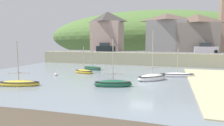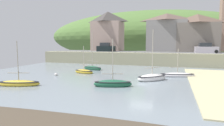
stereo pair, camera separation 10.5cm
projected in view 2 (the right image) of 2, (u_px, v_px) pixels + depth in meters
ground at (140, 114)px, 11.76m from camera, size 48.00×41.00×0.61m
quay_seawall at (156, 58)px, 37.70m from camera, size 48.00×9.40×2.40m
hillside_backdrop at (150, 37)px, 74.60m from camera, size 80.00×44.00×18.76m
waterfront_building_left at (108, 31)px, 48.13m from camera, size 7.40×5.66×9.49m
waterfront_building_centre at (167, 32)px, 43.96m from camera, size 8.80×5.49×8.47m
waterfront_building_right at (197, 33)px, 42.08m from camera, size 8.76×5.74×8.05m
sailboat_nearest_shore at (84, 71)px, 28.31m from camera, size 3.33×2.01×4.08m
sailboat_blue_trim at (113, 84)px, 19.78m from camera, size 4.05×2.23×5.03m
sailboat_tall_mast at (93, 68)px, 31.83m from camera, size 3.59×1.91×6.25m
sailboat_white_hull at (152, 78)px, 22.89m from camera, size 3.83×3.74×6.13m
sailboat_far_left at (19, 83)px, 20.20m from camera, size 4.55×2.54×4.77m
motorboat_with_cabin at (177, 75)px, 25.40m from camera, size 4.65×2.28×3.80m
parked_car_near_slipway at (106, 48)px, 43.97m from camera, size 4.23×2.04×1.95m
parked_car_by_wall at (206, 49)px, 37.77m from camera, size 4.19×1.92×1.95m
mooring_buoy at (56, 75)px, 26.13m from camera, size 0.45×0.45×0.45m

